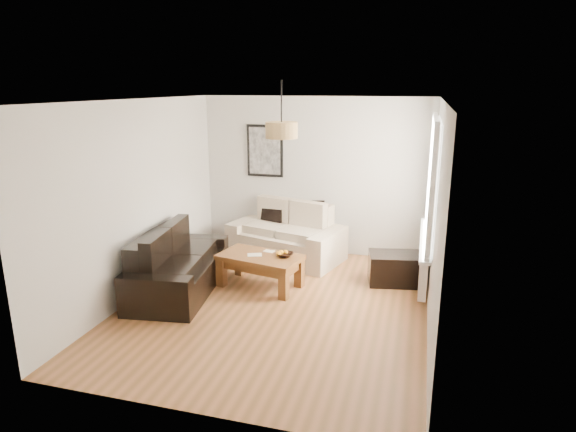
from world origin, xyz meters
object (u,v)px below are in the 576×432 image
(coffee_table, at_px, (260,271))
(ottoman, at_px, (396,269))
(loveseat_cream, at_px, (286,232))
(sofa_leather, at_px, (179,262))

(coffee_table, distance_m, ottoman, 1.95)
(loveseat_cream, bearing_deg, sofa_leather, -107.20)
(coffee_table, bearing_deg, loveseat_cream, 88.43)
(loveseat_cream, relative_size, sofa_leather, 0.95)
(ottoman, bearing_deg, loveseat_cream, 161.77)
(loveseat_cream, xyz_separation_m, ottoman, (1.81, -0.60, -0.22))
(sofa_leather, relative_size, coffee_table, 1.66)
(coffee_table, bearing_deg, ottoman, 19.03)
(sofa_leather, bearing_deg, coffee_table, -75.29)
(coffee_table, bearing_deg, sofa_leather, -157.49)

